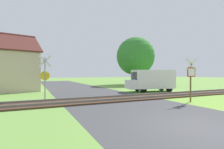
{
  "coord_description": "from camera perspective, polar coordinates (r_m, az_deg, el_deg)",
  "views": [
    {
      "loc": [
        -5.13,
        -4.12,
        1.86
      ],
      "look_at": [
        0.5,
        8.13,
        1.8
      ],
      "focal_mm": 28.0,
      "sensor_mm": 36.0,
      "label": 1
    }
  ],
  "objects": [
    {
      "name": "stop_sign_near",
      "position": [
        12.55,
        24.36,
        -0.42
      ],
      "size": [
        0.87,
        0.2,
        2.93
      ],
      "rotation": [
        0.0,
        0.0,
        2.98
      ],
      "color": "brown",
      "rests_on": "ground"
    },
    {
      "name": "rail_track",
      "position": [
        12.49,
        -0.17,
        -8.04
      ],
      "size": [
        60.0,
        2.6,
        0.22
      ],
      "color": "#422D1E",
      "rests_on": "ground"
    },
    {
      "name": "ground_plane",
      "position": [
        6.84,
        26.52,
        -15.56
      ],
      "size": [
        160.0,
        160.0,
        0.0
      ],
      "primitive_type": "plane",
      "color": "#6B9942"
    },
    {
      "name": "road_asphalt",
      "position": [
        8.2,
        15.27,
        -12.85
      ],
      "size": [
        7.02,
        80.0,
        0.01
      ],
      "primitive_type": "cube",
      "color": "#424244",
      "rests_on": "ground"
    },
    {
      "name": "mail_truck",
      "position": [
        18.63,
        12.74,
        -1.66
      ],
      "size": [
        5.16,
        2.72,
        2.24
      ],
      "rotation": [
        0.0,
        0.0,
        1.39
      ],
      "color": "white",
      "rests_on": "ground"
    },
    {
      "name": "crossing_sign_far",
      "position": [
        13.11,
        -21.05,
        0.04
      ],
      "size": [
        0.88,
        0.15,
        3.19
      ],
      "rotation": [
        0.0,
        0.0,
        -0.07
      ],
      "color": "#9E9EA5",
      "rests_on": "ground"
    },
    {
      "name": "tree_far",
      "position": [
        30.81,
        7.68,
        5.92
      ],
      "size": [
        6.62,
        6.62,
        8.21
      ],
      "color": "#513823",
      "rests_on": "ground"
    }
  ]
}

